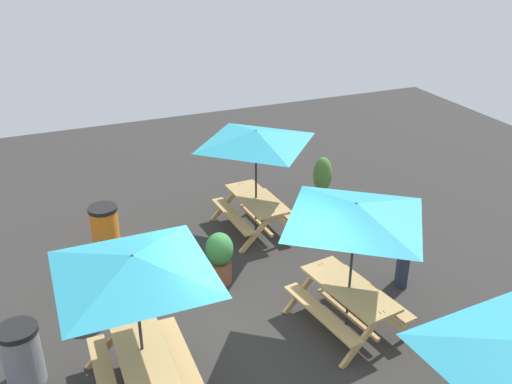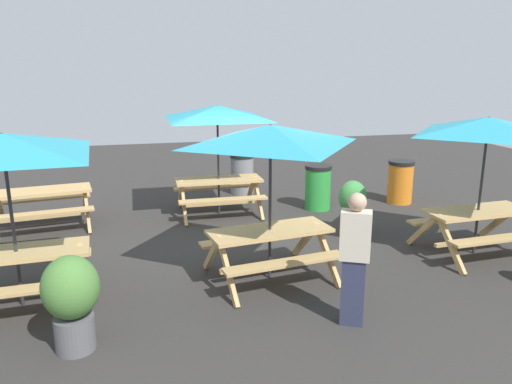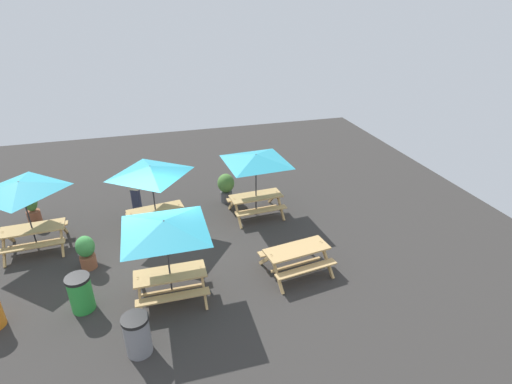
% 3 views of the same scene
% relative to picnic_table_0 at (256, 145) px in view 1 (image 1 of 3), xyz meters
% --- Properties ---
extents(ground_plane, '(24.00, 24.00, 0.00)m').
position_rel_picnic_table_0_xyz_m(ground_plane, '(-3.62, 1.49, -1.99)').
color(ground_plane, '#33302D').
rests_on(ground_plane, ground).
extents(picnic_table_0, '(2.11, 2.11, 2.34)m').
position_rel_picnic_table_0_xyz_m(picnic_table_0, '(0.00, 0.00, 0.00)').
color(picnic_table_0, tan).
rests_on(picnic_table_0, ground).
extents(picnic_table_3, '(2.27, 2.27, 2.34)m').
position_rel_picnic_table_0_xyz_m(picnic_table_3, '(-3.63, -0.14, 0.00)').
color(picnic_table_3, tan).
rests_on(picnic_table_3, ground).
extents(picnic_table_4, '(2.83, 2.83, 2.34)m').
position_rel_picnic_table_0_xyz_m(picnic_table_4, '(-3.81, 3.31, 0.00)').
color(picnic_table_4, tan).
rests_on(picnic_table_4, ground).
extents(trash_bin_orange, '(0.59, 0.59, 0.98)m').
position_rel_picnic_table_0_xyz_m(trash_bin_orange, '(0.38, 3.18, -1.49)').
color(trash_bin_orange, orange).
rests_on(trash_bin_orange, ground).
extents(trash_bin_gray, '(0.59, 0.59, 0.98)m').
position_rel_picnic_table_0_xyz_m(trash_bin_gray, '(-2.95, 4.90, -1.49)').
color(trash_bin_gray, gray).
rests_on(trash_bin_gray, ground).
extents(trash_bin_green, '(0.59, 0.59, 0.98)m').
position_rel_picnic_table_0_xyz_m(trash_bin_green, '(-1.63, 3.15, -1.49)').
color(trash_bin_green, green).
rests_on(trash_bin_green, ground).
extents(potted_plant_0, '(0.44, 0.44, 1.25)m').
position_rel_picnic_table_0_xyz_m(potted_plant_0, '(0.41, -1.85, -1.36)').
color(potted_plant_0, '#935138').
rests_on(potted_plant_0, ground).
extents(potted_plant_2, '(0.52, 0.52, 1.03)m').
position_rel_picnic_table_0_xyz_m(potted_plant_2, '(-1.62, 1.40, -1.43)').
color(potted_plant_2, '#935138').
rests_on(potted_plant_2, ground).
extents(person_standing, '(0.42, 0.36, 1.67)m').
position_rel_picnic_table_0_xyz_m(person_standing, '(-3.00, -1.69, -1.10)').
color(person_standing, '#2D334C').
rests_on(person_standing, ground).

